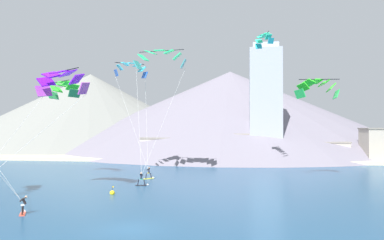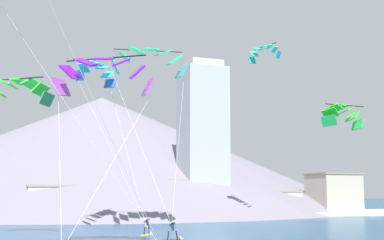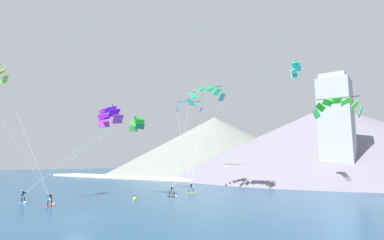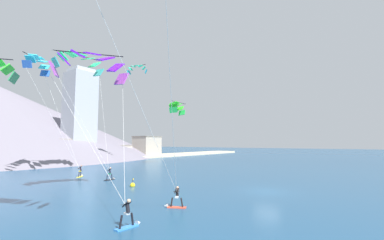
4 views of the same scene
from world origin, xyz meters
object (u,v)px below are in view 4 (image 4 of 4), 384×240
Objects in this scene: kitesurfer_far_left at (130,218)px; kitesurfer_near_trail at (81,173)px; parafoil_kite_near_trail at (38,63)px; race_marker_buoy at (133,185)px; parafoil_kite_distant_high_outer at (137,68)px; parafoil_kite_far_left at (91,63)px; kitesurfer_mid_center at (174,201)px; parafoil_kite_distant_low_drift at (177,107)px; parafoil_kite_near_lead at (79,61)px; kitesurfer_near_lead at (111,176)px.

kitesurfer_near_trail is at bearing 65.88° from kitesurfer_far_left.
parafoil_kite_near_trail reaches higher than race_marker_buoy.
parafoil_kite_far_left is at bearing -139.44° from parafoil_kite_distant_high_outer.
parafoil_kite_near_trail is at bearing 100.87° from race_marker_buoy.
parafoil_kite_near_trail reaches higher than kitesurfer_mid_center.
parafoil_kite_distant_high_outer reaches higher than parafoil_kite_distant_low_drift.
parafoil_kite_distant_high_outer is 4.38× the size of race_marker_buoy.
kitesurfer_near_trail is at bearing -176.46° from parafoil_kite_distant_low_drift.
parafoil_kite_distant_low_drift is (28.85, 23.86, 12.52)m from kitesurfer_mid_center.
kitesurfer_near_trail is at bearing 85.26° from race_marker_buoy.
parafoil_kite_distant_low_drift is 30.99m from race_marker_buoy.
kitesurfer_mid_center is 10.77m from race_marker_buoy.
kitesurfer_near_trail is 19.09m from parafoil_kite_far_left.
kitesurfer_near_trail is 25.53m from kitesurfer_far_left.
parafoil_kite_near_trail is (-5.23, 2.16, -1.32)m from parafoil_kite_near_lead.
parafoil_kite_distant_low_drift is at bearing 3.54° from kitesurfer_near_trail.
parafoil_kite_distant_high_outer reaches higher than parafoil_kite_far_left.
parafoil_kite_far_left is (-6.92, -13.00, 12.15)m from kitesurfer_near_trail.
parafoil_kite_near_trail is at bearing 78.09° from kitesurfer_far_left.
race_marker_buoy is (-17.48, -19.56, -21.09)m from parafoil_kite_distant_high_outer.
kitesurfer_near_trail is 17.75m from parafoil_kite_near_lead.
parafoil_kite_far_left is (-7.60, -6.80, 12.15)m from kitesurfer_near_lead.
parafoil_kite_near_trail is at bearing -174.88° from parafoil_kite_distant_high_outer.
parafoil_kite_near_lead is 16.49m from parafoil_kite_distant_high_outer.
parafoil_kite_distant_low_drift is (22.78, 7.65, 12.46)m from kitesurfer_near_lead.
kitesurfer_near_lead is at bearing -83.77° from kitesurfer_near_trail.
kitesurfer_near_lead is 15.86m from parafoil_kite_far_left.
parafoil_kite_distant_high_outer reaches higher than parafoil_kite_near_lead.
parafoil_kite_near_lead is (0.79, 2.96, 17.48)m from kitesurfer_near_trail.
parafoil_kite_near_lead reaches higher than race_marker_buoy.
kitesurfer_far_left is 45.49m from parafoil_kite_distant_high_outer.
kitesurfer_near_lead reaches higher than kitesurfer_mid_center.
kitesurfer_mid_center is at bearing -113.87° from race_marker_buoy.
kitesurfer_mid_center is at bearing -140.41° from parafoil_kite_distant_low_drift.
parafoil_kite_near_lead reaches higher than kitesurfer_near_trail.
kitesurfer_mid_center is (-6.08, -16.22, -0.06)m from kitesurfer_near_lead.
parafoil_kite_distant_high_outer is at bearing 23.05° from kitesurfer_near_trail.
kitesurfer_mid_center is 5.11m from kitesurfer_far_left.
parafoil_kite_far_left is 31.93m from parafoil_kite_distant_high_outer.
kitesurfer_near_lead is at bearing -65.68° from parafoil_kite_near_trail.
parafoil_kite_near_lead is 2.87× the size of parafoil_kite_distant_low_drift.
kitesurfer_near_trail is 0.39× the size of parafoil_kite_distant_high_outer.
parafoil_kite_distant_low_drift is at bearing 29.77° from race_marker_buoy.
kitesurfer_far_left is 0.14× the size of parafoil_kite_far_left.
parafoil_kite_near_trail is (5.99, 28.43, 16.16)m from kitesurfer_far_left.
kitesurfer_mid_center is 0.28× the size of parafoil_kite_distant_low_drift.
parafoil_kite_far_left is 13.83m from race_marker_buoy.
parafoil_kite_near_lead is 23.72m from race_marker_buoy.
kitesurfer_near_trail is at bearing -104.89° from parafoil_kite_near_lead.
parafoil_kite_distant_low_drift is (7.01, -5.55, -8.27)m from parafoil_kite_distant_high_outer.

